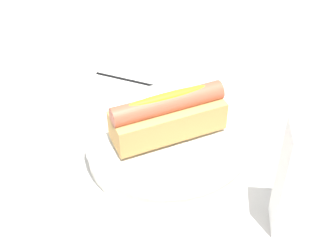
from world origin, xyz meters
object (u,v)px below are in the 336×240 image
object	(u,v)px
water_glass	(0,144)
napkin_box	(331,183)
hotdog_front	(168,115)
chopstick_near	(156,86)
serving_bowl	(168,141)

from	to	relation	value
water_glass	napkin_box	bearing A→B (deg)	166.10
hotdog_front	napkin_box	size ratio (longest dim) A/B	1.05
water_glass	hotdog_front	bearing A→B (deg)	-172.49
hotdog_front	napkin_box	bearing A→B (deg)	144.49
napkin_box	chopstick_near	world-z (taller)	napkin_box
hotdog_front	chopstick_near	size ratio (longest dim) A/B	0.72
napkin_box	chopstick_near	size ratio (longest dim) A/B	0.68
serving_bowl	hotdog_front	xyz separation A→B (m)	(0.00, 0.00, 0.05)
serving_bowl	hotdog_front	size ratio (longest dim) A/B	1.43
water_glass	chopstick_near	world-z (taller)	water_glass
serving_bowl	chopstick_near	world-z (taller)	serving_bowl
hotdog_front	chopstick_near	world-z (taller)	hotdog_front
chopstick_near	hotdog_front	bearing A→B (deg)	117.80
chopstick_near	water_glass	bearing A→B (deg)	63.33
napkin_box	hotdog_front	bearing A→B (deg)	-31.59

